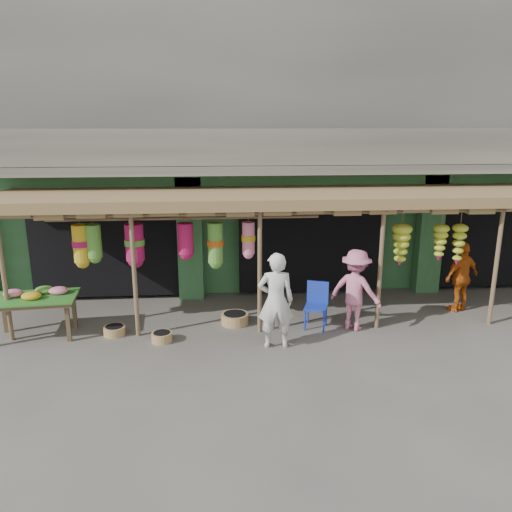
{
  "coord_description": "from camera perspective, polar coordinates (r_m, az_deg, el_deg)",
  "views": [
    {
      "loc": [
        -2.37,
        -9.83,
        4.21
      ],
      "look_at": [
        -1.48,
        1.0,
        1.31
      ],
      "focal_mm": 35.0,
      "sensor_mm": 36.0,
      "label": 1
    }
  ],
  "objects": [
    {
      "name": "ground",
      "position": [
        10.95,
        8.24,
        -7.84
      ],
      "size": [
        80.0,
        80.0,
        0.0
      ],
      "primitive_type": "plane",
      "color": "#514C47",
      "rests_on": "ground"
    },
    {
      "name": "basket_left",
      "position": [
        10.75,
        -15.86,
        -8.2
      ],
      "size": [
        0.52,
        0.52,
        0.18
      ],
      "primitive_type": "cylinder",
      "rotation": [
        0.0,
        0.0,
        -0.2
      ],
      "color": "#9C6F46",
      "rests_on": "ground"
    },
    {
      "name": "person_shopper",
      "position": [
        10.59,
        11.3,
        -3.83
      ],
      "size": [
        1.27,
        1.18,
        1.72
      ],
      "primitive_type": "imported",
      "rotation": [
        0.0,
        0.0,
        2.49
      ],
      "color": "#C96A8A",
      "rests_on": "ground"
    },
    {
      "name": "person_vendor",
      "position": [
        12.33,
        22.44,
        -2.2
      ],
      "size": [
        1.04,
        0.74,
        1.64
      ],
      "primitive_type": "imported",
      "rotation": [
        0.0,
        0.0,
        3.54
      ],
      "color": "#BF5312",
      "rests_on": "ground"
    },
    {
      "name": "building",
      "position": [
        14.91,
        4.53,
        11.65
      ],
      "size": [
        16.4,
        6.8,
        7.0
      ],
      "color": "gray",
      "rests_on": "ground"
    },
    {
      "name": "blue_chair",
      "position": [
        10.69,
        6.95,
        -5.26
      ],
      "size": [
        0.59,
        0.6,
        0.97
      ],
      "rotation": [
        0.0,
        0.0,
        -0.34
      ],
      "color": "#1A32A9",
      "rests_on": "ground"
    },
    {
      "name": "basket_mid",
      "position": [
        10.9,
        -2.44,
        -7.17
      ],
      "size": [
        0.73,
        0.73,
        0.23
      ],
      "primitive_type": "cylinder",
      "rotation": [
        0.0,
        0.0,
        -0.28
      ],
      "color": "brown",
      "rests_on": "ground"
    },
    {
      "name": "awning",
      "position": [
        10.97,
        6.99,
        6.22
      ],
      "size": [
        14.0,
        2.7,
        2.79
      ],
      "color": "brown",
      "rests_on": "ground"
    },
    {
      "name": "person_front",
      "position": [
        9.53,
        2.27,
        -5.12
      ],
      "size": [
        0.71,
        0.48,
        1.89
      ],
      "primitive_type": "imported",
      "rotation": [
        0.0,
        0.0,
        3.1
      ],
      "color": "silver",
      "rests_on": "ground"
    },
    {
      "name": "basket_right",
      "position": [
        10.23,
        -10.7,
        -9.09
      ],
      "size": [
        0.54,
        0.54,
        0.19
      ],
      "primitive_type": "cylinder",
      "rotation": [
        0.0,
        0.0,
        0.37
      ],
      "color": "olive",
      "rests_on": "ground"
    },
    {
      "name": "flower_table",
      "position": [
        10.98,
        -23.97,
        -4.49
      ],
      "size": [
        1.74,
        1.11,
        1.0
      ],
      "rotation": [
        0.0,
        0.0,
        0.09
      ],
      "color": "#4E3F28",
      "rests_on": "ground"
    }
  ]
}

